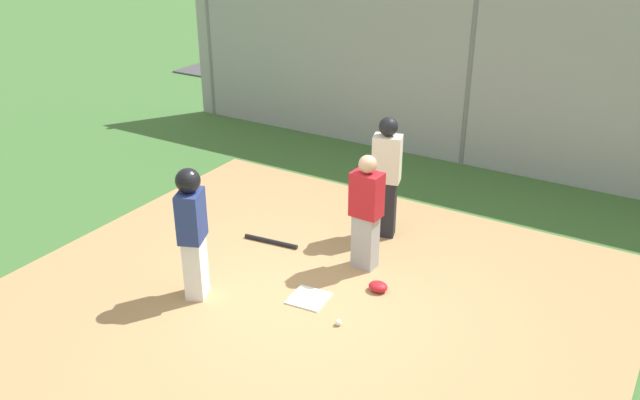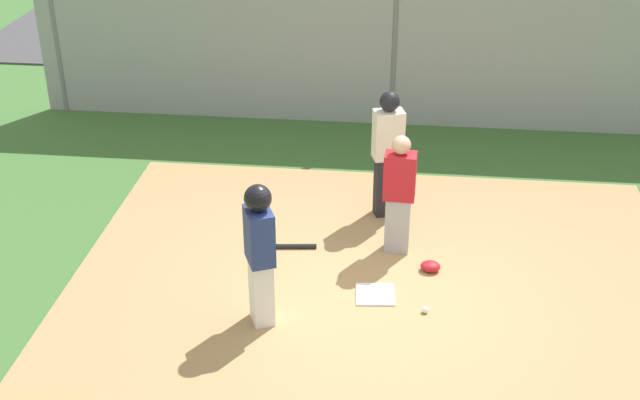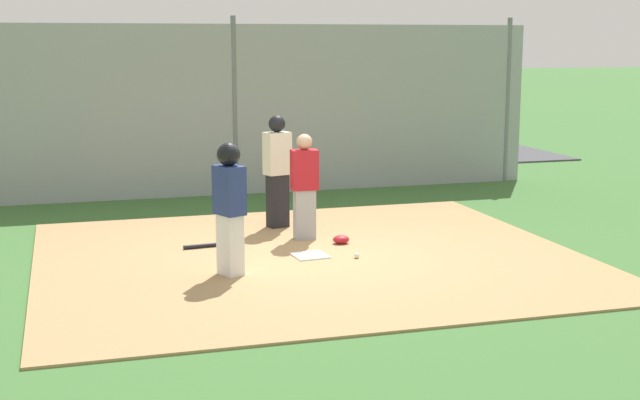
{
  "view_description": "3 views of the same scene",
  "coord_description": "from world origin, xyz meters",
  "views": [
    {
      "loc": [
        -3.63,
        5.74,
        4.51
      ],
      "look_at": [
        0.39,
        -0.91,
        0.89
      ],
      "focal_mm": 37.58,
      "sensor_mm": 36.0,
      "label": 1
    },
    {
      "loc": [
        -0.25,
        7.97,
        5.48
      ],
      "look_at": [
        0.71,
        -0.65,
        0.89
      ],
      "focal_mm": 46.88,
      "sensor_mm": 36.0,
      "label": 2
    },
    {
      "loc": [
        3.13,
        11.06,
        2.92
      ],
      "look_at": [
        -0.27,
        -0.45,
        0.71
      ],
      "focal_mm": 49.16,
      "sensor_mm": 36.0,
      "label": 3
    }
  ],
  "objects": [
    {
      "name": "ground_plane",
      "position": [
        0.0,
        0.0,
        0.0
      ],
      "size": [
        140.0,
        140.0,
        0.0
      ],
      "primitive_type": "plane",
      "color": "#3D6B33"
    },
    {
      "name": "dirt_infield",
      "position": [
        0.0,
        0.0,
        0.01
      ],
      "size": [
        7.2,
        6.4,
        0.03
      ],
      "primitive_type": "cube",
      "color": "#A88456",
      "rests_on": "ground_plane"
    },
    {
      "name": "home_plate",
      "position": [
        0.0,
        0.0,
        0.04
      ],
      "size": [
        0.48,
        0.48,
        0.02
      ],
      "primitive_type": "cube",
      "rotation": [
        0.0,
        0.0,
        0.09
      ],
      "color": "white",
      "rests_on": "dirt_infield"
    },
    {
      "name": "catcher",
      "position": [
        -0.21,
        -1.04,
        0.83
      ],
      "size": [
        0.39,
        0.28,
        1.55
      ],
      "rotation": [
        0.0,
        0.0,
        1.52
      ],
      "color": "#9E9EA3",
      "rests_on": "dirt_infield"
    },
    {
      "name": "umpire",
      "position": [
        -0.03,
        -1.96,
        0.95
      ],
      "size": [
        0.44,
        0.36,
        1.74
      ],
      "rotation": [
        0.0,
        0.0,
        1.85
      ],
      "color": "black",
      "rests_on": "dirt_infield"
    },
    {
      "name": "runner",
      "position": [
        1.2,
        0.62,
        0.98
      ],
      "size": [
        0.39,
        0.45,
        1.65
      ],
      "rotation": [
        0.0,
        0.0,
        3.55
      ],
      "color": "silver",
      "rests_on": "dirt_infield"
    },
    {
      "name": "baseball_bat",
      "position": [
        1.19,
        -0.91,
        0.06
      ],
      "size": [
        0.81,
        0.15,
        0.06
      ],
      "primitive_type": "cylinder",
      "rotation": [
        0.0,
        1.57,
        3.26
      ],
      "color": "black",
      "rests_on": "dirt_infield"
    },
    {
      "name": "catcher_mask",
      "position": [
        -0.63,
        -0.59,
        0.09
      ],
      "size": [
        0.24,
        0.2,
        0.12
      ],
      "primitive_type": "ellipsoid",
      "color": "#B21923",
      "rests_on": "dirt_infield"
    },
    {
      "name": "baseball",
      "position": [
        -0.57,
        0.28,
        0.07
      ],
      "size": [
        0.07,
        0.07,
        0.07
      ],
      "primitive_type": "sphere",
      "color": "white",
      "rests_on": "dirt_infield"
    },
    {
      "name": "backstop_fence",
      "position": [
        0.0,
        -5.2,
        1.6
      ],
      "size": [
        12.0,
        0.1,
        3.35
      ],
      "color": "#93999E",
      "rests_on": "ground_plane"
    },
    {
      "name": "parking_lot",
      "position": [
        0.0,
        -10.05,
        0.02
      ],
      "size": [
        18.0,
        5.2,
        0.04
      ],
      "primitive_type": "cube",
      "color": "#424247",
      "rests_on": "ground_plane"
    },
    {
      "name": "parked_car_dark",
      "position": [
        -0.17,
        -9.84,
        0.61
      ],
      "size": [
        4.31,
        2.11,
        1.28
      ],
      "rotation": [
        0.0,
        0.0,
        0.07
      ],
      "color": "black",
      "rests_on": "parking_lot"
    },
    {
      "name": "parked_car_white",
      "position": [
        2.96,
        -10.41,
        0.61
      ],
      "size": [
        4.3,
        2.08,
        1.28
      ],
      "rotation": [
        0.0,
        0.0,
        -0.06
      ],
      "color": "silver",
      "rests_on": "parking_lot"
    }
  ]
}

